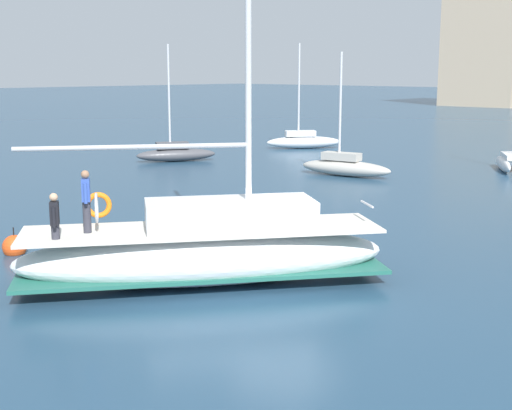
{
  "coord_description": "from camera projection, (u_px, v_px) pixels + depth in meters",
  "views": [
    {
      "loc": [
        11.22,
        -13.07,
        5.46
      ],
      "look_at": [
        -1.8,
        0.75,
        1.8
      ],
      "focal_mm": 49.11,
      "sensor_mm": 36.0,
      "label": 1
    }
  ],
  "objects": [
    {
      "name": "ground_plane",
      "position": [
        287.0,
        287.0,
        17.93
      ],
      "size": [
        400.0,
        400.0,
        0.0
      ],
      "primitive_type": "plane",
      "color": "navy"
    },
    {
      "name": "moored_sloop_far",
      "position": [
        176.0,
        153.0,
        42.62
      ],
      "size": [
        3.39,
        4.78,
        6.99
      ],
      "color": "#4C4C51",
      "rests_on": "ground"
    },
    {
      "name": "moored_cutter_left",
      "position": [
        303.0,
        140.0,
        49.72
      ],
      "size": [
        4.29,
        4.98,
        7.32
      ],
      "color": "silver",
      "rests_on": "ground"
    },
    {
      "name": "moored_cutter_right",
      "position": [
        345.0,
        166.0,
        36.71
      ],
      "size": [
        5.21,
        2.06,
        6.4
      ],
      "color": "#B7B2A8",
      "rests_on": "ground"
    },
    {
      "name": "mooring_buoy",
      "position": [
        15.0,
        247.0,
        21.14
      ],
      "size": [
        0.73,
        0.73,
        0.96
      ],
      "color": "#EA4C19",
      "rests_on": "ground"
    },
    {
      "name": "main_sailboat",
      "position": [
        206.0,
        249.0,
        18.09
      ],
      "size": [
        7.6,
        9.17,
        12.88
      ],
      "color": "silver",
      "rests_on": "ground"
    }
  ]
}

